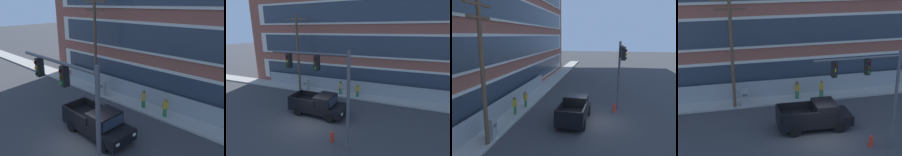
{
  "view_description": "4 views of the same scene",
  "coord_description": "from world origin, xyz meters",
  "views": [
    {
      "loc": [
        9.22,
        -7.21,
        8.4
      ],
      "look_at": [
        -1.55,
        4.43,
        2.96
      ],
      "focal_mm": 35.0,
      "sensor_mm": 36.0,
      "label": 1
    },
    {
      "loc": [
        6.82,
        -11.3,
        7.42
      ],
      "look_at": [
        0.3,
        5.06,
        2.52
      ],
      "focal_mm": 28.0,
      "sensor_mm": 36.0,
      "label": 2
    },
    {
      "loc": [
        -16.8,
        -0.85,
        6.85
      ],
      "look_at": [
        -2.21,
        1.92,
        3.94
      ],
      "focal_mm": 35.0,
      "sensor_mm": 36.0,
      "label": 3
    },
    {
      "loc": [
        -6.88,
        -19.28,
        11.32
      ],
      "look_at": [
        -1.79,
        1.86,
        3.74
      ],
      "focal_mm": 55.0,
      "sensor_mm": 36.0,
      "label": 4
    }
  ],
  "objects": [
    {
      "name": "fire_hydrant",
      "position": [
        2.61,
        -1.82,
        0.38
      ],
      "size": [
        0.24,
        0.24,
        0.78
      ],
      "color": "red",
      "rests_on": "ground"
    },
    {
      "name": "electrical_cabinet",
      "position": [
        -4.47,
        6.35,
        0.76
      ],
      "size": [
        0.6,
        0.49,
        1.51
      ],
      "color": "#939993",
      "rests_on": "ground"
    },
    {
      "name": "chain_link_fence",
      "position": [
        0.14,
        7.66,
        0.84
      ],
      "size": [
        22.69,
        0.06,
        1.65
      ],
      "color": "gray",
      "rests_on": "ground"
    },
    {
      "name": "pickup_truck_black",
      "position": [
        -0.04,
        1.45,
        0.93
      ],
      "size": [
        5.26,
        2.33,
        1.94
      ],
      "color": "black",
      "rests_on": "ground"
    },
    {
      "name": "pedestrian_by_fence",
      "position": [
        -0.03,
        6.62,
        0.97
      ],
      "size": [
        0.38,
        0.46,
        1.69
      ],
      "color": "#236B38",
      "rests_on": "ground"
    },
    {
      "name": "sidewalk_building_side",
      "position": [
        0.0,
        7.07,
        0.08
      ],
      "size": [
        80.0,
        2.2,
        0.16
      ],
      "primitive_type": "cube",
      "color": "#9E9B93",
      "rests_on": "ground"
    },
    {
      "name": "utility_pole_near_corner",
      "position": [
        -5.27,
        6.21,
        5.03
      ],
      "size": [
        2.67,
        0.26,
        9.05
      ],
      "color": "brown",
      "rests_on": "ground"
    },
    {
      "name": "pedestrian_near_cabinet",
      "position": [
        2.07,
        6.45,
        0.97
      ],
      "size": [
        0.45,
        0.46,
        1.69
      ],
      "color": "#236B38",
      "rests_on": "ground"
    },
    {
      "name": "traffic_signal_mast",
      "position": [
        2.34,
        -2.15,
        4.47
      ],
      "size": [
        5.35,
        0.43,
        6.33
      ],
      "color": "#4C4C51",
      "rests_on": "ground"
    },
    {
      "name": "ground_plane",
      "position": [
        0.0,
        0.0,
        0.0
      ],
      "size": [
        160.0,
        160.0,
        0.0
      ],
      "primitive_type": "plane",
      "color": "#38383A"
    }
  ]
}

